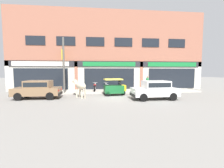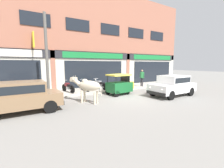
{
  "view_description": "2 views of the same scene",
  "coord_description": "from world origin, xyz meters",
  "views": [
    {
      "loc": [
        -1.49,
        -12.4,
        2.16
      ],
      "look_at": [
        -0.12,
        1.0,
        1.06
      ],
      "focal_mm": 24.0,
      "sensor_mm": 36.0,
      "label": 1
    },
    {
      "loc": [
        -6.16,
        -7.89,
        2.26
      ],
      "look_at": [
        -0.7,
        1.0,
        0.87
      ],
      "focal_mm": 24.0,
      "sensor_mm": 36.0,
      "label": 2
    }
  ],
  "objects": [
    {
      "name": "ground_plane",
      "position": [
        0.0,
        0.0,
        0.0
      ],
      "size": [
        90.0,
        90.0,
        0.0
      ],
      "primitive_type": "plane",
      "color": "gray"
    },
    {
      "name": "sidewalk",
      "position": [
        0.0,
        3.65,
        0.06
      ],
      "size": [
        19.0,
        2.91,
        0.13
      ],
      "primitive_type": "cube",
      "color": "#B7AFA3",
      "rests_on": "ground"
    },
    {
      "name": "shop_building",
      "position": [
        -0.0,
        5.36,
        4.44
      ],
      "size": [
        23.0,
        1.4,
        9.31
      ],
      "color": "#9E604C",
      "rests_on": "ground"
    },
    {
      "name": "cow",
      "position": [
        -2.88,
        0.13,
        1.01
      ],
      "size": [
        1.44,
        1.86,
        1.61
      ],
      "color": "beige",
      "rests_on": "ground"
    },
    {
      "name": "car_0",
      "position": [
        3.02,
        -1.19,
        0.81
      ],
      "size": [
        3.66,
        1.73,
        1.46
      ],
      "color": "black",
      "rests_on": "ground"
    },
    {
      "name": "car_3",
      "position": [
        -6.19,
        0.06,
        0.81
      ],
      "size": [
        3.64,
        1.67,
        1.46
      ],
      "color": "black",
      "rests_on": "ground"
    },
    {
      "name": "auto_rickshaw",
      "position": [
        0.12,
        1.19,
        0.66
      ],
      "size": [
        2.04,
        1.32,
        1.52
      ],
      "color": "black",
      "rests_on": "ground"
    },
    {
      "name": "motorcycle_0",
      "position": [
        -3.12,
        3.48,
        0.51
      ],
      "size": [
        0.64,
        1.79,
        0.88
      ],
      "color": "black",
      "rests_on": "sidewalk"
    },
    {
      "name": "motorcycle_1",
      "position": [
        -1.71,
        3.52,
        0.51
      ],
      "size": [
        0.52,
        1.81,
        0.88
      ],
      "color": "black",
      "rests_on": "sidewalk"
    },
    {
      "name": "motorcycle_2",
      "position": [
        -0.39,
        3.48,
        0.51
      ],
      "size": [
        0.54,
        1.8,
        0.88
      ],
      "color": "black",
      "rests_on": "sidewalk"
    },
    {
      "name": "pedestrian",
      "position": [
        3.79,
        2.8,
        1.11
      ],
      "size": [
        0.32,
        0.5,
        1.6
      ],
      "color": "#2D2D33",
      "rests_on": "sidewalk"
    },
    {
      "name": "utility_pole",
      "position": [
        -4.65,
        2.5,
        2.78
      ],
      "size": [
        0.18,
        0.18,
        5.3
      ],
      "primitive_type": "cylinder",
      "color": "#595651",
      "rests_on": "sidewalk"
    }
  ]
}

